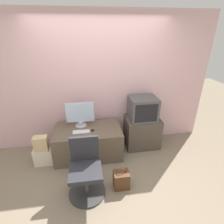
{
  "coord_description": "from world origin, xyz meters",
  "views": [
    {
      "loc": [
        -0.26,
        -1.99,
        2.26
      ],
      "look_at": [
        0.18,
        1.01,
        0.82
      ],
      "focal_mm": 28.0,
      "sensor_mm": 36.0,
      "label": 1
    }
  ],
  "objects_px": {
    "main_monitor": "(80,115)",
    "office_chair": "(86,171)",
    "crt_tv": "(143,109)",
    "handbag": "(121,179)",
    "keyboard": "(81,132)",
    "mouse": "(93,130)",
    "cardboard_box_lower": "(44,157)"
  },
  "relations": [
    {
      "from": "cardboard_box_lower",
      "to": "main_monitor",
      "type": "bearing_deg",
      "value": 24.57
    },
    {
      "from": "cardboard_box_lower",
      "to": "mouse",
      "type": "bearing_deg",
      "value": 5.69
    },
    {
      "from": "main_monitor",
      "to": "crt_tv",
      "type": "height_order",
      "value": "crt_tv"
    },
    {
      "from": "office_chair",
      "to": "handbag",
      "type": "relative_size",
      "value": 2.38
    },
    {
      "from": "main_monitor",
      "to": "office_chair",
      "type": "relative_size",
      "value": 0.61
    },
    {
      "from": "main_monitor",
      "to": "mouse",
      "type": "distance_m",
      "value": 0.38
    },
    {
      "from": "handbag",
      "to": "office_chair",
      "type": "bearing_deg",
      "value": 179.3
    },
    {
      "from": "mouse",
      "to": "office_chair",
      "type": "height_order",
      "value": "office_chair"
    },
    {
      "from": "crt_tv",
      "to": "office_chair",
      "type": "height_order",
      "value": "crt_tv"
    },
    {
      "from": "mouse",
      "to": "office_chair",
      "type": "distance_m",
      "value": 0.84
    },
    {
      "from": "mouse",
      "to": "cardboard_box_lower",
      "type": "height_order",
      "value": "mouse"
    },
    {
      "from": "mouse",
      "to": "main_monitor",
      "type": "bearing_deg",
      "value": 132.72
    },
    {
      "from": "crt_tv",
      "to": "handbag",
      "type": "height_order",
      "value": "crt_tv"
    },
    {
      "from": "crt_tv",
      "to": "office_chair",
      "type": "xyz_separation_m",
      "value": [
        -1.15,
        -1.02,
        -0.48
      ]
    },
    {
      "from": "mouse",
      "to": "handbag",
      "type": "relative_size",
      "value": 0.16
    },
    {
      "from": "keyboard",
      "to": "crt_tv",
      "type": "relative_size",
      "value": 0.59
    },
    {
      "from": "main_monitor",
      "to": "cardboard_box_lower",
      "type": "relative_size",
      "value": 1.61
    },
    {
      "from": "mouse",
      "to": "crt_tv",
      "type": "height_order",
      "value": "crt_tv"
    },
    {
      "from": "keyboard",
      "to": "handbag",
      "type": "distance_m",
      "value": 1.08
    },
    {
      "from": "crt_tv",
      "to": "handbag",
      "type": "distance_m",
      "value": 1.39
    },
    {
      "from": "keyboard",
      "to": "cardboard_box_lower",
      "type": "height_order",
      "value": "keyboard"
    },
    {
      "from": "keyboard",
      "to": "handbag",
      "type": "relative_size",
      "value": 0.83
    },
    {
      "from": "crt_tv",
      "to": "office_chair",
      "type": "bearing_deg",
      "value": -138.42
    },
    {
      "from": "main_monitor",
      "to": "crt_tv",
      "type": "xyz_separation_m",
      "value": [
        1.21,
        -0.01,
        0.05
      ]
    },
    {
      "from": "mouse",
      "to": "handbag",
      "type": "bearing_deg",
      "value": -64.36
    },
    {
      "from": "main_monitor",
      "to": "cardboard_box_lower",
      "type": "bearing_deg",
      "value": -155.43
    },
    {
      "from": "main_monitor",
      "to": "keyboard",
      "type": "bearing_deg",
      "value": -88.34
    },
    {
      "from": "keyboard",
      "to": "crt_tv",
      "type": "xyz_separation_m",
      "value": [
        1.21,
        0.23,
        0.28
      ]
    },
    {
      "from": "mouse",
      "to": "cardboard_box_lower",
      "type": "distance_m",
      "value": 1.01
    },
    {
      "from": "crt_tv",
      "to": "cardboard_box_lower",
      "type": "height_order",
      "value": "crt_tv"
    },
    {
      "from": "mouse",
      "to": "crt_tv",
      "type": "relative_size",
      "value": 0.11
    },
    {
      "from": "main_monitor",
      "to": "keyboard",
      "type": "xyz_separation_m",
      "value": [
        0.01,
        -0.24,
        -0.23
      ]
    }
  ]
}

